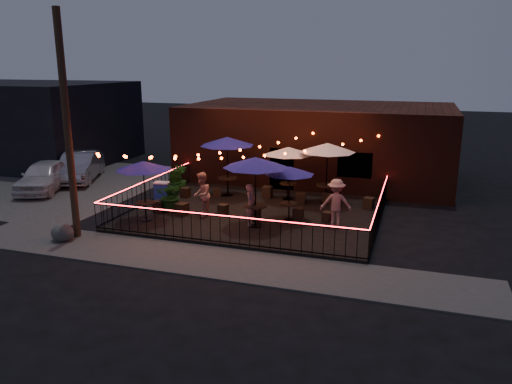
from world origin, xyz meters
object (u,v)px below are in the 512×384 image
utility_pole (67,128)px  cafe_table_3 (288,152)px  cafe_table_0 (143,166)px  cafe_table_1 (227,142)px  cafe_table_4 (290,171)px  boulder (62,233)px  cafe_table_5 (328,148)px  cafe_table_2 (255,163)px  cooler (162,192)px

utility_pole → cafe_table_3: bearing=48.7°
cafe_table_0 → cafe_table_1: 4.90m
utility_pole → cafe_table_1: bearing=64.0°
cafe_table_4 → boulder: cafe_table_4 is taller
cafe_table_5 → cafe_table_0: bearing=-143.4°
cafe_table_0 → cafe_table_3: (4.54, 4.81, 0.02)m
cafe_table_2 → cooler: size_ratio=3.52×
cafe_table_3 → cafe_table_4: bearing=-74.6°
cafe_table_1 → cafe_table_2: (2.66, -3.95, -0.08)m
cafe_table_0 → cafe_table_5: size_ratio=0.82×
cooler → boulder: 5.50m
utility_pole → cooler: (0.90, 4.82, -3.39)m
utility_pole → boulder: bearing=-108.0°
cafe_table_3 → cafe_table_0: bearing=-133.3°
cafe_table_4 → boulder: size_ratio=2.89×
cafe_table_3 → cafe_table_2: bearing=-92.5°
cafe_table_1 → cafe_table_2: 4.77m
cafe_table_1 → boulder: 8.43m
utility_pole → cooler: utility_pole is taller
cafe_table_3 → cafe_table_4: size_ratio=0.96×
cafe_table_4 → boulder: 8.66m
cafe_table_4 → cafe_table_3: bearing=105.4°
cooler → boulder: (-1.08, -5.39, -0.27)m
cafe_table_4 → cooler: 6.29m
cafe_table_0 → cooler: cafe_table_0 is taller
cafe_table_1 → cafe_table_2: bearing=-56.0°
boulder → cooler: bearing=78.6°
cafe_table_0 → cafe_table_3: size_ratio=0.99×
cafe_table_1 → cafe_table_3: (2.85, 0.23, -0.33)m
cafe_table_2 → cooler: (-5.06, 2.03, -1.99)m
cafe_table_0 → cafe_table_4: size_ratio=0.96×
cafe_table_1 → cafe_table_4: 4.61m
cafe_table_0 → boulder: (-1.78, -2.73, -1.99)m
cafe_table_2 → utility_pole: bearing=-154.9°
cafe_table_2 → boulder: size_ratio=3.67×
cafe_table_2 → cafe_table_5: 4.50m
utility_pole → cafe_table_0: size_ratio=3.35×
cafe_table_3 → cafe_table_5: bearing=-4.2°
utility_pole → cafe_table_2: bearing=25.1°
cafe_table_3 → cafe_table_5: size_ratio=0.83×
cafe_table_3 → cafe_table_4: 3.09m
cafe_table_5 → cafe_table_2: bearing=-115.7°
cafe_table_4 → boulder: bearing=-147.4°
cafe_table_4 → cooler: (-6.06, 0.82, -1.51)m
cafe_table_2 → cafe_table_3: bearing=87.5°
cooler → utility_pole: bearing=-108.9°
cafe_table_3 → cafe_table_5: cafe_table_5 is taller
cafe_table_5 → cooler: cafe_table_5 is taller
cafe_table_0 → cafe_table_2: size_ratio=0.75×
cooler → cafe_table_0: bearing=-83.5°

